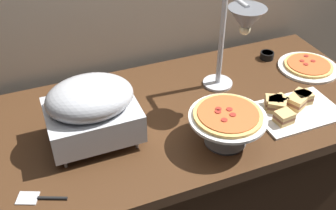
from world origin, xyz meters
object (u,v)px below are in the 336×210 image
Objects in this scene: pizza_plate_front at (308,66)px; chafing_dish at (91,108)px; serving_spatula at (40,198)px; pizza_plate_center at (228,119)px; heat_lamp at (241,28)px; sandwich_platter at (291,107)px; sauce_cup_near at (267,55)px.

chafing_dish is at bearing -173.68° from pizza_plate_front.
chafing_dish is 0.37m from serving_spatula.
heat_lamp is at bearing 55.06° from pizza_plate_center.
chafing_dish is 1.15× the size of pizza_plate_front.
sandwich_platter reaches higher than pizza_plate_front.
pizza_plate_front is (1.12, 0.12, -0.14)m from chafing_dish.
heat_lamp is 0.55m from sauce_cup_near.
serving_spatula is (-0.25, -0.22, -0.15)m from chafing_dish.
chafing_dish is at bearing 156.62° from pizza_plate_center.
heat_lamp is 0.61m from pizza_plate_front.
sandwich_platter is (0.19, -0.16, -0.33)m from heat_lamp.
heat_lamp is at bearing 15.99° from serving_spatula.
heat_lamp is 0.42m from sandwich_platter.
heat_lamp reaches higher than serving_spatula.
chafing_dish reaches higher than pizza_plate_front.
chafing_dish is 1.03m from sauce_cup_near.
sandwich_platter is 2.19× the size of serving_spatula.
sandwich_platter is at bearing -138.68° from pizza_plate_front.
sandwich_platter is at bearing -9.29° from chafing_dish.
sandwich_platter is at bearing 4.74° from serving_spatula.
sandwich_platter is 0.45m from sauce_cup_near.
sandwich_platter is 1.08m from serving_spatula.
serving_spatula is at bearing -137.84° from chafing_dish.
sauce_cup_near is at bearing 22.54° from serving_spatula.
serving_spatula is at bearing -165.72° from pizza_plate_front.
pizza_plate_front is 1.00× the size of pizza_plate_center.
sauce_cup_near is (0.35, 0.26, -0.34)m from heat_lamp.
sandwich_platter is at bearing 10.85° from pizza_plate_center.
serving_spatula is at bearing -157.46° from sauce_cup_near.
pizza_plate_center is 0.37m from sandwich_platter.
sandwich_platter is (-0.30, -0.26, 0.01)m from pizza_plate_front.
pizza_plate_center is at bearing -23.38° from chafing_dish.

